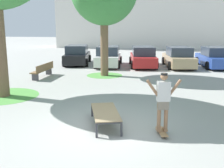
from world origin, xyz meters
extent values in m
plane|color=#999993|center=(0.00, 0.00, 0.00)|extent=(120.00, 120.00, 0.00)
cube|color=#38383D|center=(-0.50, 1.12, 0.19)|extent=(0.07, 0.07, 0.38)
cube|color=#38383D|center=(0.17, 1.31, 0.19)|extent=(0.07, 0.07, 0.38)
cube|color=#38383D|center=(0.00, -0.65, 0.19)|extent=(0.07, 0.07, 0.38)
cube|color=#38383D|center=(0.67, -0.45, 0.19)|extent=(0.07, 0.07, 0.38)
cylinder|color=#38383D|center=(-0.25, 0.24, 0.41)|extent=(0.57, 1.84, 0.05)
cylinder|color=#38383D|center=(0.42, 0.43, 0.41)|extent=(0.57, 1.84, 0.05)
cylinder|color=#38383D|center=(-0.17, 1.22, 0.41)|extent=(0.74, 0.26, 0.05)
cylinder|color=#38383D|center=(0.34, -0.55, 0.41)|extent=(0.74, 0.26, 0.05)
cube|color=#847051|center=(0.09, 0.33, 0.45)|extent=(1.25, 2.04, 0.03)
cube|color=#9E754C|center=(1.81, -0.15, 0.08)|extent=(0.35, 0.82, 0.02)
cylinder|color=silver|center=(1.68, 0.11, 0.03)|extent=(0.04, 0.06, 0.06)
cylinder|color=silver|center=(1.83, 0.14, 0.03)|extent=(0.04, 0.06, 0.06)
cylinder|color=silver|center=(1.79, -0.44, 0.03)|extent=(0.04, 0.06, 0.06)
cylinder|color=silver|center=(1.94, -0.41, 0.03)|extent=(0.04, 0.06, 0.06)
cylinder|color=#8E6647|center=(1.71, -0.17, 0.50)|extent=(0.11, 0.11, 0.82)
cube|color=#99704C|center=(1.70, -0.12, 0.13)|extent=(0.14, 0.25, 0.07)
cylinder|color=#8E6647|center=(1.91, -0.13, 0.50)|extent=(0.11, 0.11, 0.82)
cube|color=#99704C|center=(1.90, -0.09, 0.13)|extent=(0.14, 0.25, 0.07)
cube|color=#756B5B|center=(1.81, -0.15, 0.88)|extent=(0.33, 0.25, 0.24)
cube|color=silver|center=(1.81, -0.15, 1.28)|extent=(0.39, 0.28, 0.56)
cylinder|color=#8E6647|center=(1.52, -0.21, 1.35)|extent=(0.41, 0.15, 0.52)
cylinder|color=#8E6647|center=(2.11, -0.10, 1.35)|extent=(0.41, 0.15, 0.52)
sphere|color=#8E6647|center=(1.81, -0.15, 1.69)|extent=(0.20, 0.20, 0.20)
cylinder|color=black|center=(1.81, -0.15, 1.76)|extent=(0.19, 0.19, 0.05)
cylinder|color=#519342|center=(-4.97, 3.27, 0.00)|extent=(3.08, 3.08, 0.01)
cylinder|color=brown|center=(-1.37, 8.84, 1.71)|extent=(0.48, 0.48, 3.42)
cylinder|color=#519342|center=(-1.37, 8.84, 0.00)|extent=(2.21, 2.21, 0.01)
cube|color=black|center=(-4.34, 13.50, 0.51)|extent=(2.24, 4.39, 0.70)
cube|color=#2D3847|center=(-4.32, 13.35, 1.18)|extent=(1.82, 2.29, 0.64)
cylinder|color=black|center=(-5.35, 14.68, 0.30)|extent=(0.30, 0.62, 0.60)
cylinder|color=black|center=(-3.67, 14.90, 0.30)|extent=(0.30, 0.62, 0.60)
cylinder|color=black|center=(-5.01, 12.10, 0.30)|extent=(0.30, 0.62, 0.60)
cylinder|color=black|center=(-3.32, 12.32, 0.30)|extent=(0.30, 0.62, 0.60)
cube|color=silver|center=(-1.73, 12.80, 0.51)|extent=(1.96, 4.30, 0.70)
cube|color=#2D3847|center=(-1.72, 12.65, 1.18)|extent=(1.69, 2.19, 0.64)
cylinder|color=black|center=(-2.66, 14.05, 0.30)|extent=(0.26, 0.61, 0.60)
cylinder|color=black|center=(-0.97, 14.15, 0.30)|extent=(0.26, 0.61, 0.60)
cylinder|color=black|center=(-2.50, 11.45, 0.30)|extent=(0.26, 0.61, 0.60)
cylinder|color=black|center=(-0.81, 11.55, 0.30)|extent=(0.26, 0.61, 0.60)
cube|color=red|center=(0.87, 12.90, 0.51)|extent=(2.19, 4.37, 0.70)
cube|color=#2D3847|center=(0.89, 12.75, 1.18)|extent=(1.80, 2.27, 0.64)
cylinder|color=black|center=(-0.13, 14.09, 0.30)|extent=(0.29, 0.62, 0.60)
cylinder|color=black|center=(1.56, 14.29, 0.30)|extent=(0.29, 0.62, 0.60)
cylinder|color=black|center=(0.18, 11.50, 0.30)|extent=(0.29, 0.62, 0.60)
cylinder|color=black|center=(1.87, 11.71, 0.30)|extent=(0.29, 0.62, 0.60)
cube|color=tan|center=(3.47, 12.96, 0.51)|extent=(2.21, 4.38, 0.70)
cube|color=#2D3847|center=(3.49, 12.81, 1.18)|extent=(1.81, 2.28, 0.64)
cylinder|color=black|center=(2.47, 14.15, 0.30)|extent=(0.29, 0.62, 0.60)
cylinder|color=black|center=(4.15, 14.36, 0.30)|extent=(0.29, 0.62, 0.60)
cylinder|color=black|center=(2.79, 11.56, 0.30)|extent=(0.29, 0.62, 0.60)
cylinder|color=black|center=(4.48, 11.78, 0.30)|extent=(0.29, 0.62, 0.60)
cube|color=#28479E|center=(6.07, 13.28, 0.51)|extent=(2.16, 4.37, 0.70)
cube|color=#2D3847|center=(6.09, 13.13, 1.18)|extent=(1.79, 2.26, 0.64)
cylinder|color=black|center=(5.08, 14.48, 0.30)|extent=(0.29, 0.62, 0.60)
cylinder|color=black|center=(6.77, 14.67, 0.30)|extent=(0.29, 0.62, 0.60)
cylinder|color=black|center=(5.38, 11.89, 0.30)|extent=(0.29, 0.62, 0.60)
cube|color=brown|center=(-4.94, 7.69, 0.43)|extent=(0.53, 2.41, 0.06)
cube|color=brown|center=(-4.74, 7.68, 0.65)|extent=(0.13, 2.40, 0.36)
cube|color=#424247|center=(-4.97, 6.73, 0.20)|extent=(0.38, 0.09, 0.40)
cube|color=#424247|center=(-4.90, 8.65, 0.20)|extent=(0.38, 0.09, 0.40)
camera|label=1|loc=(1.42, -7.69, 3.08)|focal=44.06mm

